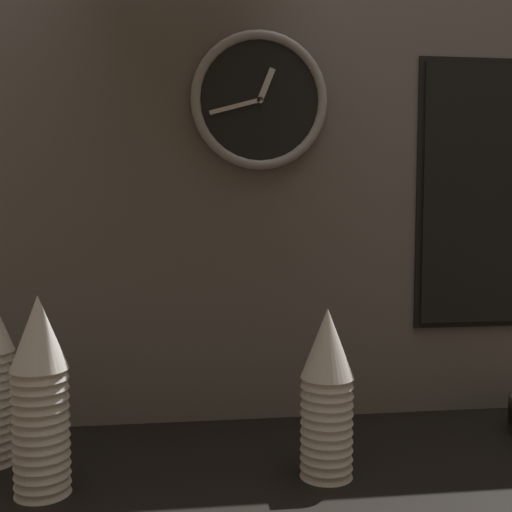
{
  "coord_description": "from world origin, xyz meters",
  "views": [
    {
      "loc": [
        -0.22,
        -1.09,
        0.47
      ],
      "look_at": [
        -0.08,
        0.04,
        0.37
      ],
      "focal_mm": 45.0,
      "sensor_mm": 36.0,
      "label": 1
    }
  ],
  "objects_px": {
    "cup_stack_left": "(40,396)",
    "wall_clock": "(259,101)",
    "menu_board": "(497,195)",
    "cup_stack_center_right": "(327,393)"
  },
  "relations": [
    {
      "from": "wall_clock",
      "to": "cup_stack_left",
      "type": "bearing_deg",
      "value": -143.09
    },
    {
      "from": "wall_clock",
      "to": "menu_board",
      "type": "height_order",
      "value": "wall_clock"
    },
    {
      "from": "cup_stack_left",
      "to": "wall_clock",
      "type": "distance_m",
      "value": 0.71
    },
    {
      "from": "cup_stack_center_right",
      "to": "cup_stack_left",
      "type": "bearing_deg",
      "value": -179.4
    },
    {
      "from": "cup_stack_center_right",
      "to": "wall_clock",
      "type": "relative_size",
      "value": 1.03
    },
    {
      "from": "cup_stack_left",
      "to": "wall_clock",
      "type": "relative_size",
      "value": 1.14
    },
    {
      "from": "cup_stack_left",
      "to": "wall_clock",
      "type": "xyz_separation_m",
      "value": [
        0.39,
        0.29,
        0.51
      ]
    },
    {
      "from": "cup_stack_center_right",
      "to": "menu_board",
      "type": "xyz_separation_m",
      "value": [
        0.45,
        0.3,
        0.34
      ]
    },
    {
      "from": "wall_clock",
      "to": "menu_board",
      "type": "bearing_deg",
      "value": 0.96
    },
    {
      "from": "menu_board",
      "to": "cup_stack_left",
      "type": "bearing_deg",
      "value": -161.8
    }
  ]
}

